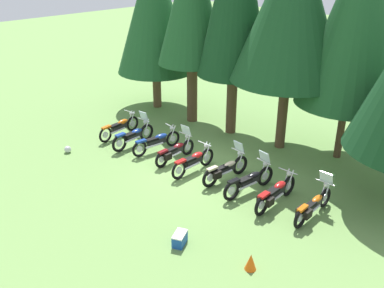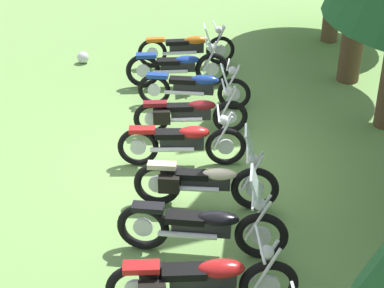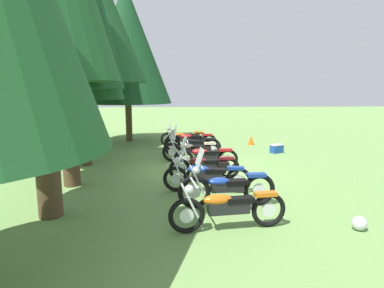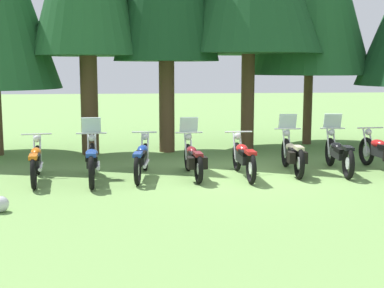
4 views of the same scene
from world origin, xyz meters
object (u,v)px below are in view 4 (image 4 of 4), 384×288
object	(u,v)px
motorcycle_6	(339,153)
dropped_helmet	(1,204)
motorcycle_0	(36,161)
motorcycle_1	(92,161)
motorcycle_2	(142,158)
motorcycle_3	(193,158)
motorcycle_5	(293,154)
motorcycle_7	(383,153)
motorcycle_4	(244,157)

from	to	relation	value
motorcycle_6	dropped_helmet	distance (m)	7.85
motorcycle_0	motorcycle_1	size ratio (longest dim) A/B	1.01
motorcycle_2	motorcycle_3	bearing A→B (deg)	-88.01
dropped_helmet	motorcycle_3	bearing A→B (deg)	35.60
motorcycle_0	motorcycle_3	world-z (taller)	motorcycle_3
motorcycle_1	motorcycle_2	bearing A→B (deg)	-76.28
motorcycle_5	motorcycle_0	bearing A→B (deg)	97.72
motorcycle_3	motorcycle_7	world-z (taller)	motorcycle_3
motorcycle_2	dropped_helmet	world-z (taller)	motorcycle_2
motorcycle_5	motorcycle_7	world-z (taller)	motorcycle_5
motorcycle_4	dropped_helmet	world-z (taller)	motorcycle_4
motorcycle_1	motorcycle_7	size ratio (longest dim) A/B	0.98
motorcycle_2	motorcycle_3	distance (m)	1.20
motorcycle_6	motorcycle_5	bearing A→B (deg)	95.54
motorcycle_1	dropped_helmet	size ratio (longest dim) A/B	8.04
motorcycle_1	motorcycle_6	distance (m)	5.91
motorcycle_2	motorcycle_4	bearing A→B (deg)	-88.04
motorcycle_2	motorcycle_3	world-z (taller)	motorcycle_3
motorcycle_1	dropped_helmet	world-z (taller)	motorcycle_1
motorcycle_7	dropped_helmet	world-z (taller)	motorcycle_7
motorcycle_5	motorcycle_4	bearing A→B (deg)	109.86
motorcycle_0	motorcycle_4	xyz separation A→B (m)	(4.72, -0.00, 0.01)
motorcycle_4	motorcycle_6	size ratio (longest dim) A/B	0.94
motorcycle_1	motorcycle_0	bearing A→B (deg)	78.15
dropped_helmet	motorcycle_2	bearing A→B (deg)	47.57
motorcycle_4	motorcycle_6	world-z (taller)	motorcycle_6
dropped_helmet	motorcycle_7	bearing A→B (deg)	18.63
motorcycle_0	motorcycle_4	size ratio (longest dim) A/B	1.05
motorcycle_6	dropped_helmet	xyz separation A→B (m)	(-7.29, -2.89, -0.32)
motorcycle_4	motorcycle_5	world-z (taller)	motorcycle_5
motorcycle_4	motorcycle_7	bearing A→B (deg)	-86.57
motorcycle_3	motorcycle_4	size ratio (longest dim) A/B	0.98
motorcycle_1	motorcycle_3	xyz separation A→B (m)	(2.30, 0.26, -0.03)
motorcycle_3	motorcycle_6	world-z (taller)	motorcycle_6
motorcycle_1	motorcycle_5	bearing A→B (deg)	-87.89
motorcycle_7	dropped_helmet	size ratio (longest dim) A/B	8.22
motorcycle_2	motorcycle_5	size ratio (longest dim) A/B	1.04
motorcycle_7	motorcycle_6	bearing A→B (deg)	83.72
motorcycle_0	motorcycle_7	size ratio (longest dim) A/B	0.99
motorcycle_3	motorcycle_4	distance (m)	1.17
motorcycle_0	motorcycle_2	distance (m)	2.37
motorcycle_2	motorcycle_4	xyz separation A→B (m)	(2.36, -0.19, 0.01)
motorcycle_4	motorcycle_6	distance (m)	2.44
motorcycle_3	motorcycle_2	bearing A→B (deg)	81.90
motorcycle_1	motorcycle_5	size ratio (longest dim) A/B	1.03
motorcycle_0	motorcycle_6	world-z (taller)	motorcycle_6
motorcycle_1	motorcycle_4	size ratio (longest dim) A/B	1.04
motorcycle_7	motorcycle_1	bearing A→B (deg)	90.38
motorcycle_4	motorcycle_7	distance (m)	3.54
motorcycle_6	motorcycle_1	bearing A→B (deg)	101.20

